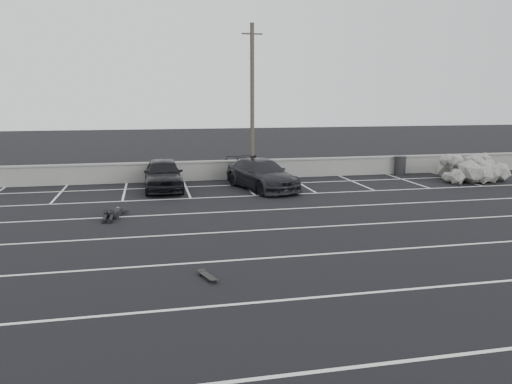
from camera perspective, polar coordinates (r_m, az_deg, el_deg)
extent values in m
plane|color=black|center=(14.47, 3.53, -7.40)|extent=(120.00, 120.00, 0.00)
cube|color=gray|center=(27.77, -4.24, 2.46)|extent=(50.00, 0.35, 1.00)
cube|color=gray|center=(27.70, -4.25, 3.53)|extent=(50.00, 0.45, 0.08)
cube|color=silver|center=(9.30, 14.06, -18.54)|extent=(36.00, 0.10, 0.01)
cube|color=silver|center=(11.78, 7.54, -11.79)|extent=(36.00, 0.10, 0.01)
cube|color=silver|center=(14.46, 3.53, -7.38)|extent=(36.00, 0.10, 0.01)
cube|color=silver|center=(17.25, 0.85, -4.35)|extent=(36.00, 0.10, 0.01)
cube|color=silver|center=(20.10, -1.06, -2.17)|extent=(36.00, 0.10, 0.01)
cube|color=silver|center=(22.98, -2.50, -0.52)|extent=(36.00, 0.10, 0.01)
cube|color=silver|center=(25.90, -3.61, 0.75)|extent=(36.00, 0.10, 0.01)
cube|color=silver|center=(25.49, -21.51, -0.15)|extent=(0.10, 5.00, 0.01)
cube|color=silver|center=(25.16, -14.77, 0.12)|extent=(0.10, 5.00, 0.01)
cube|color=silver|center=(25.19, -7.94, 0.38)|extent=(0.10, 5.00, 0.01)
cube|color=silver|center=(25.58, -1.23, 0.64)|extent=(0.10, 5.00, 0.01)
cube|color=silver|center=(26.30, 5.20, 0.88)|extent=(0.10, 5.00, 0.01)
cube|color=silver|center=(27.33, 11.22, 1.10)|extent=(0.10, 5.00, 0.01)
cube|color=silver|center=(28.64, 16.75, 1.28)|extent=(0.10, 5.00, 0.01)
cube|color=silver|center=(30.20, 21.75, 1.44)|extent=(0.10, 5.00, 0.01)
imported|color=black|center=(24.99, -10.56, 2.02)|extent=(1.85, 4.57, 1.55)
imported|color=black|center=(24.75, 0.67, 2.02)|extent=(3.39, 5.46, 1.48)
cylinder|color=#4C4238|center=(26.99, -0.43, 10.03)|extent=(0.22, 0.22, 8.30)
cube|color=#4C4238|center=(27.18, -0.45, 17.63)|extent=(1.11, 0.07, 0.07)
cylinder|color=#242426|center=(30.75, 16.15, 2.90)|extent=(0.74, 0.74, 1.02)
cylinder|color=#242426|center=(30.68, 16.20, 3.89)|extent=(0.82, 0.82, 0.06)
cube|color=black|center=(12.81, -5.54, -9.50)|extent=(0.41, 0.75, 0.02)
cube|color=#242426|center=(13.03, -6.00, -9.31)|extent=(0.16, 0.09, 0.04)
cube|color=#242426|center=(12.61, -5.06, -9.98)|extent=(0.16, 0.09, 0.04)
cylinder|color=black|center=(13.00, -6.36, -9.45)|extent=(0.04, 0.06, 0.05)
cylinder|color=black|center=(13.07, -5.64, -9.33)|extent=(0.04, 0.06, 0.05)
cylinder|color=black|center=(12.58, -5.43, -10.13)|extent=(0.04, 0.06, 0.05)
cylinder|color=black|center=(12.65, -4.69, -10.00)|extent=(0.04, 0.06, 0.05)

